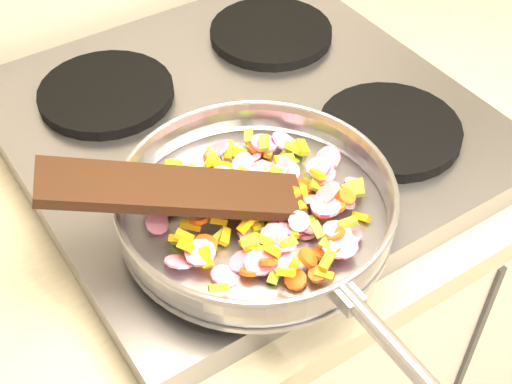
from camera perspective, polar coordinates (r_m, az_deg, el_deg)
base_cabinet at (r=1.71m, az=19.43°, el=0.61°), size 3.00×0.65×0.86m
cooktop at (r=1.00m, az=-0.96°, el=5.25°), size 0.60×0.60×0.04m
grate_fl at (r=0.84m, az=-3.88°, el=-1.82°), size 0.19×0.19×0.02m
grate_fr at (r=0.96m, az=10.65°, el=4.92°), size 0.19×0.19×0.02m
grate_bl at (r=1.03m, az=-11.90°, el=7.76°), size 0.19×0.19×0.02m
grate_br at (r=1.14m, az=1.20°, el=12.63°), size 0.19×0.19×0.02m
saute_pan at (r=0.80m, az=0.10°, el=-0.93°), size 0.35×0.52×0.05m
vegetable_heap at (r=0.81m, az=0.32°, el=-0.81°), size 0.26×0.26×0.05m
wooden_spatula at (r=0.77m, az=-6.53°, el=0.16°), size 0.29×0.17×0.09m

